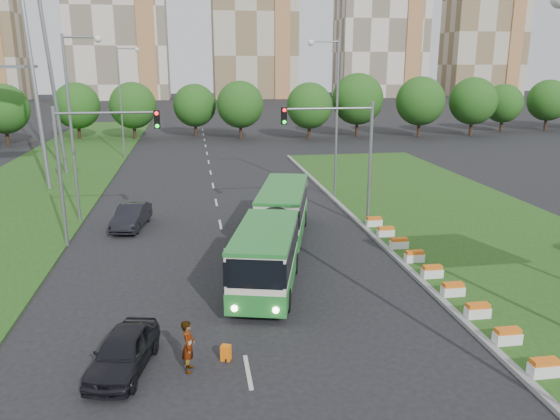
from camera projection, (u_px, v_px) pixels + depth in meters
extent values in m
plane|color=black|center=(300.00, 295.00, 24.86)|extent=(360.00, 360.00, 0.00)
cube|color=#1C4714|center=(478.00, 230.00, 34.45)|extent=(14.00, 60.00, 0.15)
cube|color=gray|center=(372.00, 235.00, 33.39)|extent=(0.30, 60.00, 0.18)
cube|color=#1C4714|center=(34.00, 189.00, 45.96)|extent=(12.00, 110.00, 0.10)
cylinder|color=gray|center=(370.00, 166.00, 34.34)|extent=(0.20, 0.20, 8.00)
cylinder|color=gray|center=(329.00, 109.00, 32.99)|extent=(5.50, 0.14, 0.14)
cube|color=black|center=(284.00, 116.00, 32.67)|extent=(0.32, 0.32, 1.00)
cylinder|color=gray|center=(60.00, 178.00, 30.58)|extent=(0.20, 0.20, 8.00)
cylinder|color=gray|center=(106.00, 113.00, 30.07)|extent=(5.50, 0.14, 0.14)
cube|color=black|center=(157.00, 119.00, 30.59)|extent=(0.32, 0.32, 1.00)
cube|color=beige|center=(116.00, 7.00, 157.40)|extent=(28.00, 15.00, 52.00)
cube|color=#BDB398|center=(254.00, 13.00, 163.74)|extent=(25.00, 15.00, 50.00)
cube|color=beige|center=(381.00, 20.00, 170.21)|extent=(27.00, 15.00, 47.00)
cube|color=#BDB398|center=(484.00, 33.00, 176.44)|extent=(24.00, 14.00, 40.00)
cube|color=beige|center=(288.00, 257.00, 24.80)|extent=(2.45, 6.77, 2.65)
cube|color=beige|center=(263.00, 209.00, 33.08)|extent=(2.45, 8.24, 2.65)
cylinder|color=black|center=(275.00, 232.00, 28.60)|extent=(2.45, 1.23, 2.45)
cube|color=#21752C|center=(288.00, 275.00, 25.03)|extent=(2.53, 6.81, 0.93)
cube|color=#21752C|center=(263.00, 223.00, 33.30)|extent=(2.53, 8.29, 0.93)
cube|color=black|center=(288.00, 248.00, 24.68)|extent=(2.53, 6.81, 1.03)
cube|color=black|center=(263.00, 202.00, 32.96)|extent=(2.53, 8.29, 1.03)
imported|color=black|center=(123.00, 351.00, 18.63)|extent=(2.54, 4.41, 1.41)
imported|color=black|center=(131.00, 216.00, 34.94)|extent=(2.35, 4.81, 1.52)
imported|color=gray|center=(188.00, 346.00, 18.54)|extent=(0.54, 0.73, 1.86)
cube|color=orange|center=(226.00, 353.00, 19.37)|extent=(0.33, 0.28, 0.57)
cylinder|color=black|center=(226.00, 360.00, 19.29)|extent=(0.04, 0.13, 0.13)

